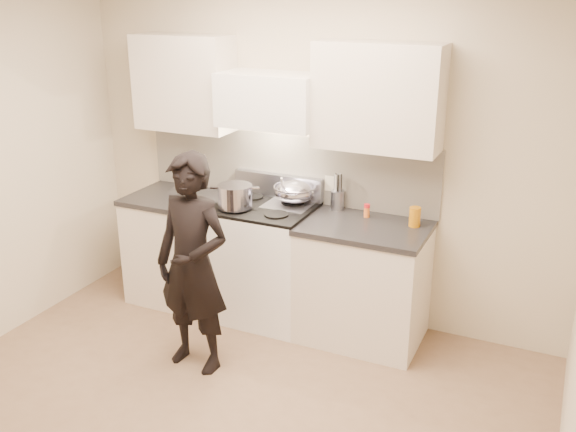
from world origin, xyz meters
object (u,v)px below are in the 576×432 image
(stove, at_px, (264,261))
(counter_right, at_px, (363,282))
(person, at_px, (193,265))
(wok, at_px, (294,192))
(utensil_crock, at_px, (337,198))

(stove, bearing_deg, counter_right, 0.00)
(stove, distance_m, person, 0.91)
(counter_right, relative_size, person, 0.59)
(person, bearing_deg, wok, 77.05)
(counter_right, relative_size, wok, 2.27)
(wok, bearing_deg, utensil_crock, 17.40)
(stove, distance_m, wok, 0.62)
(stove, relative_size, wok, 2.37)
(person, bearing_deg, counter_right, 46.39)
(counter_right, bearing_deg, person, -137.83)
(person, bearing_deg, stove, 86.76)
(counter_right, xyz_separation_m, person, (-0.94, -0.85, 0.32))
(wok, relative_size, utensil_crock, 1.44)
(utensil_crock, xyz_separation_m, person, (-0.63, -1.10, -0.23))
(stove, relative_size, person, 0.62)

